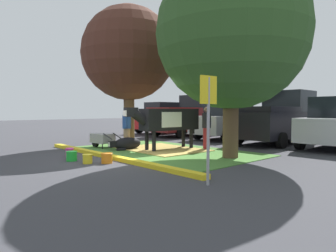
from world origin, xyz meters
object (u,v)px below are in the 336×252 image
(bucket_green, at_px, (72,156))
(hatchback_white, at_px, (229,120))
(parking_sign, at_px, (208,108))
(wheelbarrow, at_px, (102,138))
(shade_tree_left, at_px, (129,54))
(person_handler, at_px, (127,128))
(calf_lying, at_px, (127,144))
(sedan_red, at_px, (164,118))
(cow_holstein, at_px, (167,120))
(bucket_pink, at_px, (70,153))
(bucket_yellow, at_px, (88,159))
(bucket_orange, at_px, (107,158))
(shade_tree_right, at_px, (232,34))
(pickup_truck_maroon, at_px, (191,117))
(pickup_truck_black, at_px, (280,119))
(person_visitor_near, at_px, (207,127))

(bucket_green, relative_size, hatchback_white, 0.08)
(parking_sign, xyz_separation_m, hatchback_white, (-5.69, 8.40, -0.56))
(bucket_green, bearing_deg, wheelbarrow, 133.01)
(shade_tree_left, xyz_separation_m, person_handler, (0.71, -0.62, -3.11))
(calf_lying, relative_size, sedan_red, 0.30)
(cow_holstein, xyz_separation_m, bucket_pink, (-0.75, -3.52, -0.99))
(cow_holstein, height_order, bucket_yellow, cow_holstein)
(bucket_orange, relative_size, sedan_red, 0.08)
(shade_tree_right, relative_size, bucket_green, 18.53)
(pickup_truck_maroon, distance_m, pickup_truck_black, 5.70)
(sedan_red, bearing_deg, bucket_orange, -49.79)
(person_visitor_near, bearing_deg, shade_tree_left, -158.51)
(wheelbarrow, height_order, bucket_pink, wheelbarrow)
(shade_tree_left, relative_size, bucket_orange, 17.48)
(bucket_yellow, xyz_separation_m, pickup_truck_maroon, (-4.65, 9.14, 0.98))
(shade_tree_right, relative_size, cow_holstein, 2.00)
(sedan_red, distance_m, pickup_truck_maroon, 2.49)
(shade_tree_right, bearing_deg, hatchback_white, 126.91)
(person_visitor_near, xyz_separation_m, bucket_yellow, (-0.31, -4.80, -0.74))
(cow_holstein, relative_size, parking_sign, 1.42)
(bucket_orange, xyz_separation_m, pickup_truck_black, (0.73, 8.67, 0.96))
(cow_holstein, distance_m, bucket_pink, 3.73)
(shade_tree_right, relative_size, bucket_pink, 20.32)
(bucket_green, bearing_deg, shade_tree_left, 121.76)
(shade_tree_left, height_order, bucket_pink, shade_tree_left)
(calf_lying, height_order, person_visitor_near, person_visitor_near)
(hatchback_white, height_order, pickup_truck_black, pickup_truck_black)
(person_handler, distance_m, hatchback_white, 6.15)
(person_handler, xyz_separation_m, pickup_truck_maroon, (-2.39, 6.25, 0.30))
(bucket_yellow, bearing_deg, calf_lying, 123.83)
(person_visitor_near, height_order, parking_sign, parking_sign)
(pickup_truck_maroon, distance_m, hatchback_white, 2.87)
(bucket_green, relative_size, pickup_truck_black, 0.06)
(person_handler, bearing_deg, wheelbarrow, -122.76)
(bucket_orange, relative_size, hatchback_white, 0.08)
(bucket_pink, bearing_deg, parking_sign, 5.98)
(bucket_yellow, bearing_deg, parking_sign, 9.04)
(person_visitor_near, xyz_separation_m, pickup_truck_maroon, (-4.96, 4.34, 0.24))
(pickup_truck_maroon, bearing_deg, person_handler, -69.04)
(bucket_pink, distance_m, hatchback_white, 8.99)
(person_visitor_near, relative_size, bucket_yellow, 5.56)
(shade_tree_right, height_order, wheelbarrow, shade_tree_right)
(bucket_yellow, bearing_deg, sedan_red, 127.63)
(shade_tree_left, relative_size, bucket_yellow, 20.19)
(calf_lying, relative_size, hatchback_white, 0.30)
(person_visitor_near, xyz_separation_m, wheelbarrow, (-3.09, -2.72, -0.49))
(sedan_red, bearing_deg, pickup_truck_black, -1.01)
(shade_tree_right, height_order, hatchback_white, shade_tree_right)
(bucket_green, distance_m, sedan_red, 11.42)
(shade_tree_left, bearing_deg, bucket_pink, -64.66)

